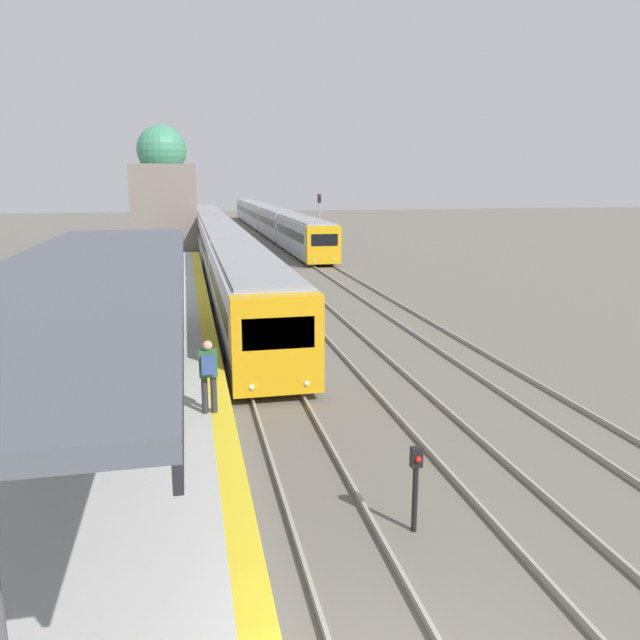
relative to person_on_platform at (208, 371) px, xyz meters
name	(u,v)px	position (x,y,z in m)	size (l,w,h in m)	color
platform_canopy	(90,271)	(-2.40, 0.68, 2.19)	(4.00, 19.59, 3.31)	#4C515B
person_on_platform	(208,371)	(0.00, 0.00, 0.00)	(0.40, 0.40, 1.66)	#2D2D33
train_near	(218,240)	(1.98, 33.11, -0.24)	(2.56, 60.48, 3.16)	gold
train_far	(269,219)	(9.12, 59.16, -0.30)	(2.48, 59.62, 3.04)	gold
signal_post_near	(416,479)	(3.37, -3.94, -0.99)	(0.20, 0.21, 1.59)	black
signal_mast_far	(319,216)	(10.83, 39.08, 1.10)	(0.28, 0.29, 4.90)	gray
distant_domed_building	(164,192)	(-2.09, 45.20, 2.99)	(5.62, 5.62, 10.79)	slate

